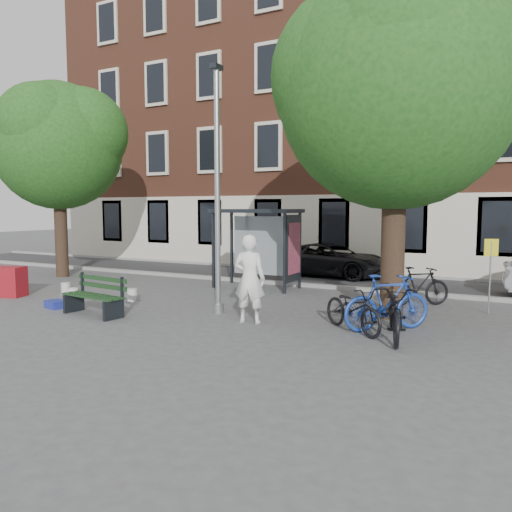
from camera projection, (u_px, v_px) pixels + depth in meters
The scene contains 22 objects.
ground at pixel (218, 313), 12.63m from camera, with size 90.00×90.00×0.00m, color #4C4C4F.
road at pixel (317, 279), 18.80m from camera, with size 40.00×4.00×0.01m, color #28282B.
curb_near at pixel (296, 284), 17.03m from camera, with size 40.00×0.25×0.12m, color gray.
curb_far at pixel (334, 271), 20.56m from camera, with size 40.00×0.25×0.12m, color gray.
building_row at pixel (364, 115), 23.43m from camera, with size 30.00×8.00×14.00m, color brown.
lamppost at pixel (217, 203), 12.36m from camera, with size 0.28×0.35×6.11m.
tree_right at pixel (397, 79), 11.46m from camera, with size 5.76×5.60×8.20m.
tree_left at pixel (55, 140), 18.82m from camera, with size 5.18×4.86×7.40m.
bus_shelter at pixel (268, 231), 16.35m from camera, with size 2.85×1.45×2.62m.
painter at pixel (249, 279), 11.49m from camera, with size 0.75×0.49×2.05m, color white.
bench at pixel (95, 298), 12.35m from camera, with size 1.89×0.83×0.94m.
bike_a at pixel (353, 309), 10.67m from camera, with size 0.67×1.92×1.01m, color black.
bike_b at pixel (387, 302), 10.76m from camera, with size 0.58×2.06×1.24m, color #1C3C9C.
bike_c at pixel (395, 311), 10.05m from camera, with size 0.76×2.17×1.14m, color black.
bike_d at pixel (418, 286), 13.52m from camera, with size 0.50×1.79×1.07m, color black.
car_dark at pixel (331, 260), 19.42m from camera, with size 2.13×4.62×1.28m, color black.
red_stand at pixel (9, 282), 14.98m from camera, with size 0.90×0.60×0.90m, color maroon.
blue_crate at pixel (56, 304), 13.26m from camera, with size 0.55×0.40×0.20m, color navy.
bucket_a at pixel (73, 294), 14.31m from camera, with size 0.28×0.28×0.36m, color white.
bucket_b at pixel (132, 295), 14.23m from camera, with size 0.28×0.28×0.36m, color silver.
bucket_c at pixel (66, 288), 15.39m from camera, with size 0.28×0.28×0.36m, color silver.
notice_sign at pixel (491, 260), 12.36m from camera, with size 0.32×0.10×1.89m.
Camera 1 is at (6.61, -10.57, 2.64)m, focal length 35.00 mm.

